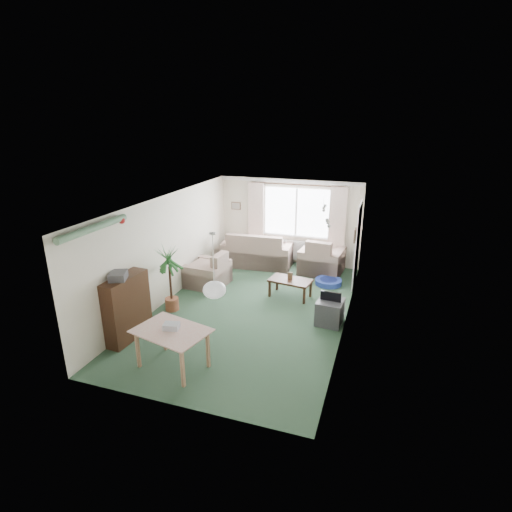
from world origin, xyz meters
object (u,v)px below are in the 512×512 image
(dining_table, at_px, (173,349))
(pet_bed, at_px, (328,282))
(coffee_table, at_px, (290,288))
(sofa, at_px, (258,248))
(armchair_corner, at_px, (322,255))
(tv_cube, at_px, (330,312))
(bookshelf, at_px, (126,308))
(houseplant, at_px, (170,279))
(armchair_left, at_px, (207,269))

(dining_table, relative_size, pet_bed, 1.65)
(coffee_table, bearing_deg, sofa, 127.78)
(armchair_corner, xyz_separation_m, tv_cube, (0.65, -2.77, -0.24))
(bookshelf, height_order, houseplant, houseplant)
(pet_bed, bearing_deg, dining_table, -113.80)
(bookshelf, xyz_separation_m, houseplant, (0.19, 1.28, 0.11))
(bookshelf, relative_size, pet_bed, 1.90)
(coffee_table, xyz_separation_m, houseplant, (-2.28, -1.48, 0.52))
(houseplant, bearing_deg, armchair_left, 84.34)
(bookshelf, distance_m, tv_cube, 3.98)
(armchair_corner, distance_m, tv_cube, 2.85)
(armchair_corner, relative_size, houseplant, 0.74)
(bookshelf, bearing_deg, pet_bed, 53.33)
(sofa, bearing_deg, houseplant, 70.78)
(tv_cube, bearing_deg, pet_bed, 104.15)
(tv_cube, xyz_separation_m, pet_bed, (-0.33, 2.00, -0.18))
(armchair_left, xyz_separation_m, bookshelf, (-0.34, -2.80, 0.19))
(sofa, distance_m, tv_cube, 3.74)
(sofa, distance_m, bookshelf, 4.70)
(dining_table, bearing_deg, armchair_left, 105.72)
(sofa, relative_size, bookshelf, 1.55)
(sofa, xyz_separation_m, houseplant, (-0.87, -3.30, 0.25))
(armchair_left, relative_size, tv_cube, 1.74)
(houseplant, distance_m, dining_table, 2.20)
(armchair_corner, height_order, coffee_table, armchair_corner)
(bookshelf, distance_m, pet_bed, 4.99)
(sofa, relative_size, pet_bed, 2.95)
(houseplant, relative_size, pet_bed, 2.23)
(sofa, height_order, coffee_table, sofa)
(sofa, distance_m, houseplant, 3.42)
(tv_cube, bearing_deg, armchair_left, 167.22)
(armchair_corner, bearing_deg, pet_bed, 117.31)
(pet_bed, bearing_deg, bookshelf, -130.35)
(armchair_left, distance_m, pet_bed, 3.06)
(armchair_corner, xyz_separation_m, bookshelf, (-2.89, -4.55, 0.14))
(sofa, relative_size, tv_cube, 3.51)
(coffee_table, bearing_deg, tv_cube, -42.46)
(houseplant, bearing_deg, dining_table, -59.41)
(bookshelf, relative_size, tv_cube, 2.26)
(armchair_corner, bearing_deg, tv_cube, 108.15)
(armchair_left, height_order, dining_table, armchair_left)
(sofa, height_order, houseplant, houseplant)
(sofa, bearing_deg, armchair_corner, 174.81)
(houseplant, relative_size, tv_cube, 2.66)
(bookshelf, bearing_deg, armchair_left, 86.74)
(dining_table, relative_size, tv_cube, 1.97)
(houseplant, bearing_deg, sofa, 75.18)
(houseplant, bearing_deg, bookshelf, -98.42)
(sofa, height_order, dining_table, sofa)
(coffee_table, relative_size, dining_table, 0.88)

